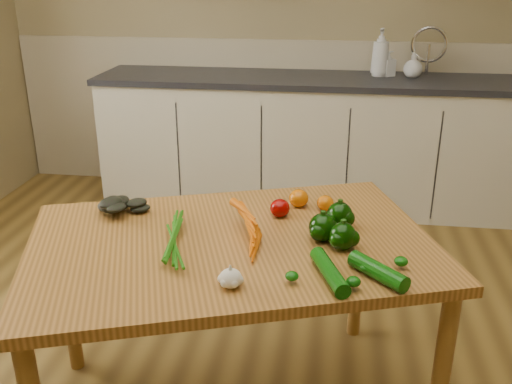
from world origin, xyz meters
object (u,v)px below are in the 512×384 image
Objects in this scene: pepper_c at (343,236)px; tomato_b at (299,198)px; leafy_greens at (122,202)px; tomato_a at (280,208)px; soap_bottle_a at (381,52)px; zucchini_a at (378,271)px; carrot_bunch at (226,232)px; pepper_b at (340,215)px; soap_bottle_c at (413,65)px; table at (232,261)px; zucchini_b at (329,272)px; pepper_a at (322,227)px; tomato_c at (325,203)px; soap_bottle_b at (388,64)px; garlic_bulb at (231,278)px.

tomato_b is at bearing 116.74° from pepper_c.
leafy_greens is 0.59m from tomato_a.
soap_bottle_a reaches higher than zucchini_a.
pepper_b is (0.38, 0.16, 0.01)m from carrot_bunch.
tomato_b is at bearing 36.34° from soap_bottle_c.
table is 0.41m from zucchini_b.
carrot_bunch is (-0.63, -2.21, -0.29)m from soap_bottle_a.
tomato_a reaches higher than zucchini_b.
tomato_a is (0.59, 0.06, -0.01)m from leafy_greens.
zucchini_a is (0.17, -0.24, -0.02)m from pepper_a.
carrot_bunch is at bearing 179.33° from pepper_c.
leafy_greens is at bearing 158.96° from zucchini_a.
tomato_b is at bearing 109.64° from pepper_a.
soap_bottle_c reaches higher than pepper_a.
leafy_greens is at bearing -169.56° from tomato_c.
table is 6.22× the size of carrot_bunch.
carrot_bunch is at bearing 149.38° from zucchini_b.
soap_bottle_a is 1.88× the size of soap_bottle_b.
zucchini_a is (0.33, -0.41, -0.01)m from tomato_a.
tomato_c is (0.75, 0.14, -0.02)m from leafy_greens.
pepper_a reaches higher than zucchini_b.
table is at bearing 158.06° from zucchini_a.
pepper_a is (0.75, -0.12, -0.00)m from leafy_greens.
soap_bottle_a is at bearing 77.37° from garlic_bulb.
leafy_greens is 2.06× the size of pepper_a.
soap_bottle_b reaches higher than pepper_a.
pepper_b is 0.37m from zucchini_b.
tomato_b is (-0.62, -1.86, -0.22)m from soap_bottle_c.
soap_bottle_a is at bearing 63.60° from soap_bottle_b.
carrot_bunch is 2.68× the size of pepper_a.
tomato_a is at bearing 37.76° from table.
pepper_b is at bearing -69.74° from tomato_c.
carrot_bunch reaches higher than zucchini_b.
carrot_bunch is 2.77× the size of pepper_c.
tomato_a is at bearing 5.48° from leafy_greens.
leafy_greens is (-0.44, 0.16, 0.13)m from table.
garlic_bulb is at bearing -166.27° from zucchini_a.
table is 0.12m from carrot_bunch.
zucchini_b is (-0.14, -0.02, -0.00)m from zucchini_a.
soap_bottle_a reaches higher than pepper_b.
soap_bottle_a reaches higher than pepper_c.
pepper_a is at bearing -8.93° from leafy_greens.
tomato_b is (0.22, 0.33, 0.00)m from carrot_bunch.
garlic_bulb is at bearing -163.61° from zucchini_b.
garlic_bulb reaches higher than zucchini_a.
carrot_bunch reaches higher than garlic_bulb.
tomato_b is (-0.40, -1.88, -0.29)m from soap_bottle_a.
leafy_greens reaches higher than pepper_b.
pepper_c reaches higher than garlic_bulb.
pepper_a is 0.09m from pepper_c.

